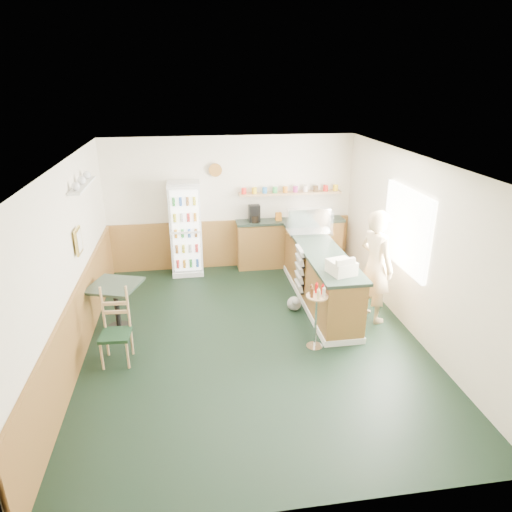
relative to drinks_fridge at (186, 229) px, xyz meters
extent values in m
plane|color=black|center=(0.94, -2.74, -0.94)|extent=(6.00, 6.00, 0.00)
cube|color=silver|center=(0.94, 0.27, 0.41)|extent=(5.00, 0.02, 2.70)
cube|color=silver|center=(-1.57, -2.74, 0.41)|extent=(0.02, 6.00, 2.70)
cube|color=silver|center=(3.45, -2.74, 0.41)|extent=(0.02, 6.00, 2.70)
cube|color=white|center=(0.94, -2.74, 1.77)|extent=(5.00, 6.00, 0.02)
cube|color=olive|center=(0.94, 0.23, -0.44)|extent=(4.98, 0.05, 1.00)
cube|color=olive|center=(-1.53, -2.74, -0.44)|extent=(0.05, 5.98, 1.00)
cube|color=white|center=(3.40, -2.44, 0.61)|extent=(0.06, 1.45, 1.25)
cube|color=gold|center=(-1.51, -2.24, 0.61)|extent=(0.03, 0.32, 0.38)
cube|color=white|center=(-1.46, -1.74, 1.31)|extent=(0.18, 1.20, 0.03)
cylinder|color=#9E6527|center=(0.64, 0.20, 1.11)|extent=(0.26, 0.04, 0.26)
cube|color=olive|center=(2.29, -1.67, -0.46)|extent=(0.60, 2.95, 0.95)
cube|color=white|center=(2.29, -1.67, -0.89)|extent=(0.64, 2.97, 0.10)
cube|color=#26342A|center=(2.29, -1.67, 0.05)|extent=(0.68, 3.01, 0.05)
cube|color=olive|center=(2.14, 0.06, -0.46)|extent=(2.20, 0.38, 0.95)
cube|color=#26342A|center=(2.14, 0.06, 0.05)|extent=(2.24, 0.42, 0.05)
cube|color=tan|center=(2.14, 0.14, 0.61)|extent=(2.10, 0.22, 0.04)
cube|color=black|center=(1.39, 0.06, 0.24)|extent=(0.22, 0.18, 0.34)
cylinder|color=#B2664C|center=(1.19, 0.14, 0.69)|extent=(0.10, 0.10, 0.12)
cylinder|color=#B2664C|center=(1.40, 0.14, 0.69)|extent=(0.10, 0.10, 0.12)
cylinder|color=#B2664C|center=(1.61, 0.14, 0.69)|extent=(0.10, 0.10, 0.12)
cylinder|color=#B2664C|center=(1.82, 0.14, 0.69)|extent=(0.10, 0.10, 0.12)
cylinder|color=#B2664C|center=(2.03, 0.14, 0.69)|extent=(0.10, 0.10, 0.12)
cylinder|color=#B2664C|center=(2.25, 0.14, 0.69)|extent=(0.10, 0.10, 0.12)
cylinder|color=#B2664C|center=(2.46, 0.14, 0.69)|extent=(0.10, 0.10, 0.12)
cylinder|color=#B2664C|center=(2.67, 0.14, 0.69)|extent=(0.10, 0.10, 0.12)
cylinder|color=#B2664C|center=(2.88, 0.14, 0.69)|extent=(0.10, 0.10, 0.12)
cylinder|color=#B2664C|center=(3.09, 0.14, 0.69)|extent=(0.10, 0.10, 0.12)
cube|color=silver|center=(0.00, 0.04, 0.00)|extent=(0.62, 0.44, 1.87)
cube|color=white|center=(0.00, -0.19, 0.01)|extent=(0.52, 0.02, 1.65)
cube|color=silver|center=(0.00, -0.26, 0.01)|extent=(0.56, 0.02, 1.71)
cube|color=silver|center=(2.29, -0.87, 0.10)|extent=(0.81, 0.42, 0.05)
cube|color=silver|center=(2.29, -0.87, 0.33)|extent=(0.79, 0.40, 0.40)
cube|color=beige|center=(2.29, -2.74, 0.18)|extent=(0.43, 0.44, 0.20)
imported|color=tan|center=(2.99, -2.38, 0.00)|extent=(0.64, 0.74, 1.86)
cylinder|color=silver|center=(1.83, -3.10, -0.93)|extent=(0.25, 0.25, 0.02)
cylinder|color=silver|center=(1.83, -3.10, -0.51)|extent=(0.04, 0.04, 0.83)
cylinder|color=tan|center=(1.83, -3.10, -0.10)|extent=(0.32, 0.32, 0.02)
cylinder|color=red|center=(1.92, -3.07, -0.02)|extent=(0.04, 0.04, 0.14)
cylinder|color=red|center=(1.84, -3.01, -0.02)|extent=(0.04, 0.04, 0.14)
cylinder|color=red|center=(1.75, -3.04, -0.02)|extent=(0.04, 0.04, 0.14)
cylinder|color=red|center=(1.74, -3.14, -0.02)|extent=(0.04, 0.04, 0.14)
cylinder|color=red|center=(1.82, -3.20, -0.02)|extent=(0.04, 0.04, 0.14)
cylinder|color=red|center=(1.91, -3.16, -0.02)|extent=(0.04, 0.04, 0.14)
cube|color=black|center=(1.95, -1.64, -0.69)|extent=(0.05, 0.40, 0.03)
cube|color=beige|center=(1.93, -1.64, -0.62)|extent=(0.09, 0.36, 0.14)
cube|color=black|center=(1.95, -1.64, -0.52)|extent=(0.05, 0.40, 0.03)
cube|color=beige|center=(1.93, -1.64, -0.45)|extent=(0.09, 0.36, 0.14)
cube|color=black|center=(1.95, -1.64, -0.36)|extent=(0.05, 0.40, 0.03)
cube|color=beige|center=(1.93, -1.64, -0.29)|extent=(0.09, 0.36, 0.14)
cube|color=black|center=(1.95, -1.64, -0.19)|extent=(0.05, 0.40, 0.03)
cube|color=beige|center=(1.93, -1.64, -0.12)|extent=(0.09, 0.36, 0.14)
cube|color=black|center=(1.95, -1.64, -0.03)|extent=(0.05, 0.40, 0.03)
cube|color=beige|center=(1.93, -1.64, 0.04)|extent=(0.09, 0.36, 0.14)
cylinder|color=black|center=(-1.11, -2.14, -0.92)|extent=(0.41, 0.41, 0.04)
cylinder|color=black|center=(-1.11, -2.14, -0.55)|extent=(0.08, 0.08, 0.71)
cube|color=#26342A|center=(-1.11, -2.14, -0.17)|extent=(0.91, 0.91, 0.04)
cube|color=black|center=(-1.01, -3.06, -0.50)|extent=(0.43, 0.43, 0.05)
cylinder|color=tan|center=(-1.18, -3.23, -0.72)|extent=(0.03, 0.03, 0.42)
cylinder|color=tan|center=(-0.84, -3.23, -0.72)|extent=(0.03, 0.03, 0.42)
cylinder|color=tan|center=(-1.18, -2.88, -0.72)|extent=(0.03, 0.03, 0.42)
cylinder|color=tan|center=(-0.84, -2.88, -0.72)|extent=(0.03, 0.03, 0.42)
cube|color=tan|center=(-1.01, -2.87, -0.18)|extent=(0.37, 0.06, 0.65)
sphere|color=gray|center=(1.79, -1.92, -0.81)|extent=(0.24, 0.24, 0.24)
sphere|color=gray|center=(1.79, -2.04, -0.72)|extent=(0.14, 0.14, 0.14)
camera|label=1|loc=(0.10, -8.74, 2.81)|focal=32.00mm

